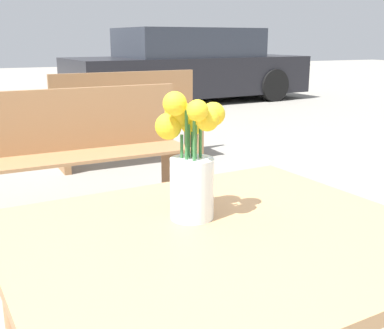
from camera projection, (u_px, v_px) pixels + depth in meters
The scene contains 5 objects.
table_front at pixel (219, 278), 1.07m from camera, with size 0.97×0.86×0.75m.
flower_vase at pixel (191, 164), 1.09m from camera, with size 0.15×0.15×0.30m.
bench_near at pixel (67, 152), 3.05m from camera, with size 1.57×0.44×0.85m.
bench_far at pixel (129, 115), 4.57m from camera, with size 1.44×0.42×0.85m.
parked_car at pixel (188, 67), 8.98m from camera, with size 4.60×2.11×1.34m.
Camera 1 is at (-0.45, -0.86, 1.16)m, focal length 45.00 mm.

